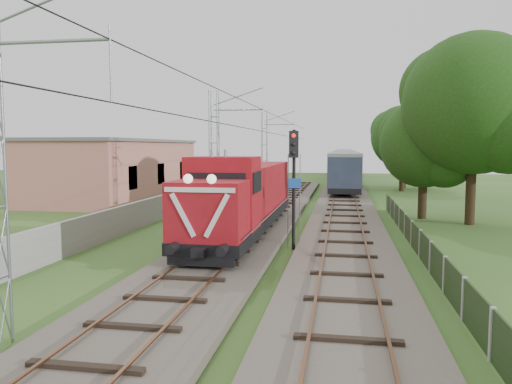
# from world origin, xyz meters

# --- Properties ---
(ground) EXTENTS (140.00, 140.00, 0.00)m
(ground) POSITION_xyz_m (0.00, 0.00, 0.00)
(ground) COLOR #2B511E
(ground) RESTS_ON ground
(track_main) EXTENTS (4.20, 70.00, 0.45)m
(track_main) POSITION_xyz_m (0.00, 7.00, 0.18)
(track_main) COLOR #6B6054
(track_main) RESTS_ON ground
(track_side) EXTENTS (4.20, 80.00, 0.45)m
(track_side) POSITION_xyz_m (5.00, 20.00, 0.18)
(track_side) COLOR #6B6054
(track_side) RESTS_ON ground
(catenary) EXTENTS (3.31, 70.00, 8.00)m
(catenary) POSITION_xyz_m (-2.95, 12.00, 4.05)
(catenary) COLOR gray
(catenary) RESTS_ON ground
(boundary_wall) EXTENTS (0.25, 40.00, 1.50)m
(boundary_wall) POSITION_xyz_m (-6.50, 12.00, 0.75)
(boundary_wall) COLOR #9E9E99
(boundary_wall) RESTS_ON ground
(station_building) EXTENTS (8.40, 20.40, 5.22)m
(station_building) POSITION_xyz_m (-15.00, 24.00, 2.63)
(station_building) COLOR #BB7365
(station_building) RESTS_ON ground
(fence) EXTENTS (0.12, 32.00, 1.20)m
(fence) POSITION_xyz_m (8.00, 3.00, 0.60)
(fence) COLOR black
(fence) RESTS_ON ground
(locomotive) EXTENTS (2.78, 15.90, 4.04)m
(locomotive) POSITION_xyz_m (0.00, 6.26, 2.11)
(locomotive) COLOR black
(locomotive) RESTS_ON ground
(coach_rake) EXTENTS (2.92, 86.98, 3.37)m
(coach_rake) POSITION_xyz_m (5.00, 67.16, 2.44)
(coach_rake) COLOR black
(coach_rake) RESTS_ON ground
(signal_post) EXTENTS (0.57, 0.46, 5.31)m
(signal_post) POSITION_xyz_m (2.72, 3.83, 3.65)
(signal_post) COLOR black
(signal_post) RESTS_ON ground
(tree_a) EXTENTS (5.79, 5.51, 7.50)m
(tree_a) POSITION_xyz_m (9.92, 14.90, 4.68)
(tree_a) COLOR #382417
(tree_a) RESTS_ON ground
(tree_b) EXTENTS (8.57, 8.16, 11.11)m
(tree_b) POSITION_xyz_m (12.35, 12.86, 6.94)
(tree_b) COLOR #382417
(tree_b) RESTS_ON ground
(tree_c) EXTENTS (6.78, 6.45, 8.78)m
(tree_c) POSITION_xyz_m (10.94, 35.02, 5.48)
(tree_c) COLOR #382417
(tree_c) RESTS_ON ground
(tree_d) EXTENTS (6.31, 6.01, 8.18)m
(tree_d) POSITION_xyz_m (11.65, 39.45, 5.10)
(tree_d) COLOR #382417
(tree_d) RESTS_ON ground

